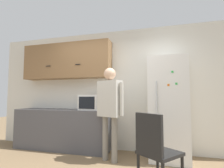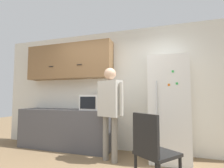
% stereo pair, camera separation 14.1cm
% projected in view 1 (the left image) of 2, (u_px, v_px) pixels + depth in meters
% --- Properties ---
extents(back_wall, '(6.00, 0.06, 2.70)m').
position_uv_depth(back_wall, '(113.00, 89.00, 4.03)').
color(back_wall, silver).
rests_on(back_wall, ground_plane).
extents(counter, '(2.19, 0.56, 0.89)m').
position_uv_depth(counter, '(62.00, 129.00, 3.96)').
color(counter, '#4C4C51').
rests_on(counter, ground_plane).
extents(upper_cabinets, '(2.19, 0.34, 0.84)m').
position_uv_depth(upper_cabinets, '(66.00, 61.00, 4.19)').
color(upper_cabinets, olive).
extents(microwave, '(0.50, 0.42, 0.32)m').
position_uv_depth(microwave, '(92.00, 102.00, 3.79)').
color(microwave, white).
rests_on(microwave, counter).
extents(person, '(0.56, 0.37, 1.72)m').
position_uv_depth(person, '(110.00, 103.00, 3.26)').
color(person, gray).
rests_on(person, ground_plane).
extents(refrigerator, '(0.71, 0.68, 1.92)m').
position_uv_depth(refrigerator, '(168.00, 108.00, 3.32)').
color(refrigerator, white).
rests_on(refrigerator, ground_plane).
extents(chair, '(0.63, 0.63, 0.96)m').
position_uv_depth(chair, '(155.00, 148.00, 2.21)').
color(chair, black).
rests_on(chair, ground_plane).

